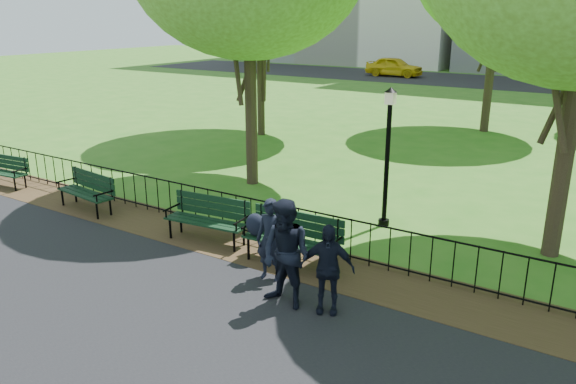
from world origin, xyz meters
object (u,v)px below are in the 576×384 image
Objects in this scene: taxi at (394,67)px; park_bench_left_a at (209,214)px; park_bench_left_c at (4,167)px; person_left at (271,240)px; person_right at (327,269)px; lamppost at (387,153)px; person_mid at (286,254)px; park_bench_main at (279,230)px; park_bench_left_b at (88,187)px.

park_bench_left_a is at bearing -163.85° from taxi.
person_left reaches higher than park_bench_left_c.
person_left is 1.01× the size of person_right.
park_bench_left_c is 0.54× the size of lamppost.
lamppost is at bearing 69.29° from person_left.
person_right reaches higher than park_bench_left_c.
park_bench_left_c is 10.50m from person_mid.
person_mid is (1.05, -1.37, 0.25)m from park_bench_main.
person_mid reaches higher than park_bench_left_a.
park_bench_left_b is 5.98m from person_left.
park_bench_left_b is 7.28m from lamppost.
park_bench_main is 1.04× the size of park_bench_left_a.
park_bench_main is 2.06m from person_right.
park_bench_left_a is at bearing -5.94° from park_bench_left_c.
park_bench_left_b is 1.08× the size of park_bench_left_c.
park_bench_left_b reaches higher than park_bench_left_c.
park_bench_main is 0.63× the size of lamppost.
park_bench_left_b is 7.46m from person_right.
park_bench_main reaches higher than park_bench_left_b.
taxi is (-11.86, 34.11, -0.01)m from person_left.
person_left is 1.05m from person_mid.
park_bench_left_c is 11.11m from person_right.
park_bench_left_c is 0.39× the size of taxi.
taxi is (-5.93, 33.41, 0.18)m from park_bench_left_b.
taxi reaches higher than park_bench_left_c.
park_bench_main reaches higher than park_bench_left_c.
park_bench_left_a is 34.72m from taxi.
person_mid is at bearing 173.28° from person_right.
park_bench_left_c is at bearing 177.87° from person_mid.
park_bench_main is 1.74m from person_mid.
taxi is (-11.59, 33.43, 0.08)m from park_bench_main.
person_left is 36.11m from taxi.
lamppost is (10.24, 2.91, 1.18)m from park_bench_left_c.
person_mid is (0.78, -0.69, 0.16)m from person_left.
park_bench_left_a is at bearing 174.84° from park_bench_main.
park_bench_left_b is at bearing -155.70° from lamppost.
taxi reaches higher than park_bench_left_a.
park_bench_left_a is 3.79m from park_bench_left_b.
park_bench_left_b is at bearing 174.04° from person_mid.
park_bench_left_a is 4.14m from lamppost.
person_right is 0.34× the size of taxi.
park_bench_left_c is 33.43m from taxi.
lamppost is 4.43m from person_mid.
park_bench_left_c is at bearing 174.24° from park_bench_left_a.
lamppost is (2.76, 2.88, 1.11)m from park_bench_left_a.
taxi is (-9.72, 33.33, 0.15)m from park_bench_left_a.
person_right is at bearing -36.55° from park_bench_main.
person_mid reaches higher than park_bench_main.
park_bench_left_b is at bearing -170.05° from taxi.
person_mid is at bearing -4.93° from park_bench_left_b.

